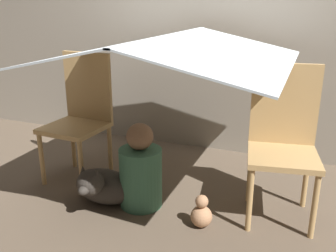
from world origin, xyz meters
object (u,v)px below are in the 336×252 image
chair_right (283,138)px  chair_left (81,113)px  person_front (141,172)px  dog (102,186)px

chair_right → chair_left: bearing=170.4°
chair_left → chair_right: (1.55, -0.00, 0.00)m
chair_left → person_front: (0.65, -0.27, -0.28)m
person_front → chair_left: bearing=157.5°
chair_left → dog: bearing=-39.5°
chair_left → chair_right: 1.55m
chair_right → person_front: 0.99m
dog → person_front: bearing=20.7°
person_front → chair_right: bearing=16.4°
person_front → dog: size_ratio=1.34×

